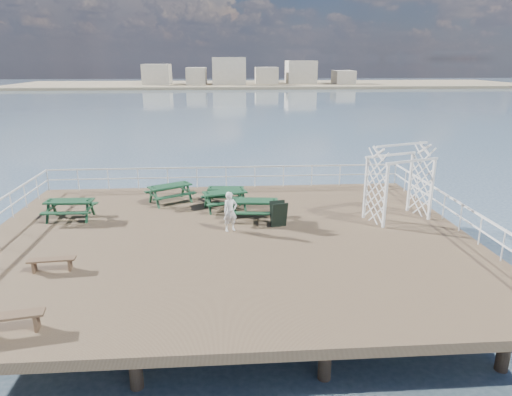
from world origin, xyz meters
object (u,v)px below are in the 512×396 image
object	(u,v)px
picnic_table_d	(70,205)
trellis_arbor	(399,186)
picnic_table_e	(254,205)
picnic_table_c	(225,196)
flat_bench_near	(52,262)
person	(230,212)
picnic_table_b	(226,192)
picnic_table_a	(170,190)
flat_bench_far	(8,319)

from	to	relation	value
picnic_table_d	trellis_arbor	distance (m)	13.41
picnic_table_e	picnic_table_c	bearing A→B (deg)	135.25
picnic_table_e	flat_bench_near	bearing A→B (deg)	-140.88
trellis_arbor	person	distance (m)	6.91
picnic_table_b	trellis_arbor	bearing A→B (deg)	-15.99
picnic_table_d	flat_bench_near	distance (m)	4.97
picnic_table_d	trellis_arbor	size ratio (longest dim) A/B	0.61
picnic_table_a	flat_bench_far	world-z (taller)	picnic_table_a
picnic_table_b	trellis_arbor	distance (m)	7.54
picnic_table_b	picnic_table_e	size ratio (longest dim) A/B	0.83
picnic_table_e	person	bearing A→B (deg)	-123.05
picnic_table_d	flat_bench_far	world-z (taller)	picnic_table_d
picnic_table_a	picnic_table_c	size ratio (longest dim) A/B	1.11
picnic_table_d	picnic_table_e	distance (m)	7.53
picnic_table_a	person	bearing A→B (deg)	-84.82
picnic_table_e	flat_bench_far	distance (m)	9.99
trellis_arbor	picnic_table_c	bearing A→B (deg)	146.54
picnic_table_d	picnic_table_e	size ratio (longest dim) A/B	0.92
picnic_table_b	flat_bench_far	size ratio (longest dim) A/B	1.02
picnic_table_a	trellis_arbor	distance (m)	9.97
flat_bench_near	flat_bench_far	size ratio (longest dim) A/B	0.84
picnic_table_a	picnic_table_e	world-z (taller)	picnic_table_e
picnic_table_e	flat_bench_near	xyz separation A→B (m)	(-6.56, -4.29, -0.30)
picnic_table_c	flat_bench_far	size ratio (longest dim) A/B	1.28
picnic_table_e	person	size ratio (longest dim) A/B	1.36
picnic_table_a	picnic_table_d	bearing A→B (deg)	177.51
picnic_table_b	flat_bench_far	bearing A→B (deg)	-112.37
picnic_table_a	person	distance (m)	4.65
flat_bench_near	picnic_table_e	bearing A→B (deg)	28.04
picnic_table_c	trellis_arbor	world-z (taller)	trellis_arbor
picnic_table_a	flat_bench_near	xyz separation A→B (m)	(-2.90, -6.88, -0.29)
flat_bench_far	person	bearing A→B (deg)	39.25
picnic_table_e	person	world-z (taller)	person
picnic_table_c	picnic_table_e	xyz separation A→B (m)	(1.17, -1.43, 0.02)
picnic_table_e	flat_bench_far	size ratio (longest dim) A/B	1.22
picnic_table_b	picnic_table_d	xyz separation A→B (m)	(-6.38, -1.82, 0.08)
picnic_table_c	person	size ratio (longest dim) A/B	1.42
picnic_table_a	picnic_table_d	xyz separation A→B (m)	(-3.85, -2.00, -0.01)
trellis_arbor	picnic_table_a	bearing A→B (deg)	143.53
picnic_table_a	picnic_table_d	size ratio (longest dim) A/B	1.26
picnic_table_b	picnic_table_e	world-z (taller)	picnic_table_e
flat_bench_far	trellis_arbor	distance (m)	14.32
picnic_table_a	picnic_table_b	distance (m)	2.54
flat_bench_far	person	size ratio (longest dim) A/B	1.11
picnic_table_c	picnic_table_d	world-z (taller)	picnic_table_d
picnic_table_c	person	bearing A→B (deg)	-100.63
picnic_table_a	flat_bench_far	xyz separation A→B (m)	(-2.76, -10.24, -0.24)
flat_bench_near	picnic_table_a	bearing A→B (deg)	61.98
picnic_table_c	picnic_table_d	bearing A→B (deg)	172.89
picnic_table_c	flat_bench_near	distance (m)	7.86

